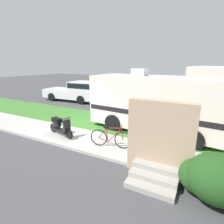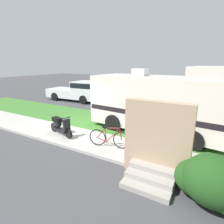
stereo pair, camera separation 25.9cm
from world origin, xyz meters
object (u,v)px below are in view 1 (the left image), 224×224
bicycle (111,138)px  pickup_truck_near (77,91)px  scooter (60,126)px  motorhome_rv (159,102)px  bottle_green (137,146)px

bicycle → pickup_truck_near: (-7.42, 7.23, 0.47)m
scooter → bicycle: 2.75m
motorhome_rv → bottle_green: 2.93m
bottle_green → scooter: bearing=-175.4°
bicycle → pickup_truck_near: size_ratio=0.31×
scooter → pickup_truck_near: pickup_truck_near is taller
motorhome_rv → pickup_truck_near: 9.62m
motorhome_rv → bottle_green: size_ratio=23.87×
motorhome_rv → pickup_truck_near: motorhome_rv is taller
scooter → bicycle: (2.75, -0.01, -0.06)m
pickup_truck_near → bottle_green: pickup_truck_near is taller
bottle_green → pickup_truck_near: bearing=140.7°
bicycle → pickup_truck_near: bearing=135.7°
scooter → bottle_green: 3.80m
motorhome_rv → bicycle: (-1.16, -2.92, -1.07)m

